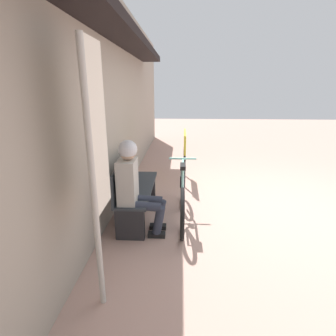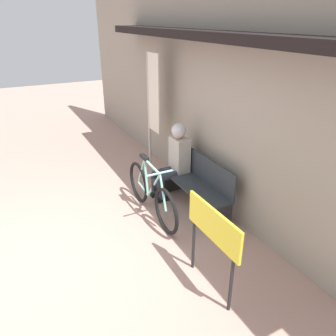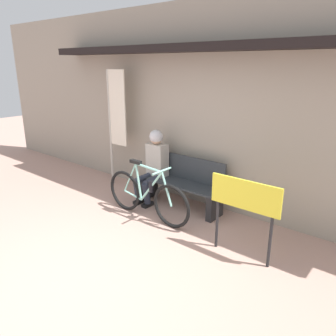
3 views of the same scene
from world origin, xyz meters
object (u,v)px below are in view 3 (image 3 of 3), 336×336
Objects in this scene: bicycle at (147,196)px; signboard at (244,201)px; park_bench_near at (182,184)px; person_seated at (154,161)px; banner_pole at (115,116)px.

bicycle is 1.66m from signboard.
person_seated is at bearing -169.45° from park_bench_near.
person_seated reaches higher than bicycle.
bicycle is 1.62× the size of signboard.
banner_pole is at bearing -179.98° from park_bench_near.
park_bench_near is at bearing 153.33° from signboard.
bicycle is at bearing -26.24° from banner_pole.
person_seated is 1.23× the size of signboard.
park_bench_near is 0.71m from bicycle.
park_bench_near is 0.67× the size of banner_pole.
person_seated reaches higher than park_bench_near.
signboard is at bearing -1.61° from bicycle.
banner_pole reaches higher than bicycle.
signboard is (2.00, -0.65, 0.04)m from person_seated.
park_bench_near is at bearing 0.02° from banner_pole.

